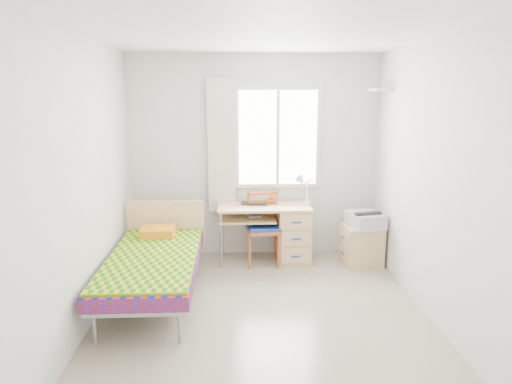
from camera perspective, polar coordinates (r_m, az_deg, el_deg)
floor at (r=4.62m, az=0.75°, el=-14.90°), size 3.50×3.50×0.00m
ceiling at (r=4.14m, az=0.86°, el=19.04°), size 3.50×3.50×0.00m
wall_back at (r=5.92m, az=-0.21°, el=4.39°), size 3.20×0.00×3.20m
wall_left at (r=4.40m, az=-20.49°, el=0.86°), size 0.00×3.50×3.50m
wall_right at (r=4.58m, az=21.23°, el=1.21°), size 0.00×3.50×3.50m
window at (r=5.89m, az=2.74°, el=6.78°), size 1.10×0.04×1.30m
curtain at (r=5.83m, az=-4.33°, el=5.72°), size 0.35×0.05×1.70m
floating_shelf at (r=5.77m, az=15.23°, el=12.23°), size 0.20×0.32×0.03m
bed at (r=4.92m, az=-12.58°, el=-8.33°), size 0.92×1.94×0.84m
desk at (r=5.85m, az=4.00°, el=-4.82°), size 1.16×0.54×0.72m
chair at (r=5.73m, az=0.97°, el=-3.92°), size 0.45×0.45×0.92m
cabinet at (r=5.88m, az=13.02°, el=-6.49°), size 0.49×0.44×0.50m
printer at (r=5.76m, az=13.50°, el=-3.33°), size 0.45×0.50×0.19m
laptop at (r=5.75m, az=-0.29°, el=-1.55°), size 0.38×0.28×0.03m
pen_cup at (r=5.86m, az=1.94°, el=-0.95°), size 0.09×0.09×0.09m
task_lamp at (r=5.66m, az=5.99°, el=0.71°), size 0.23×0.32×0.41m
book at (r=5.79m, az=-1.09°, el=-2.97°), size 0.21×0.26×0.02m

